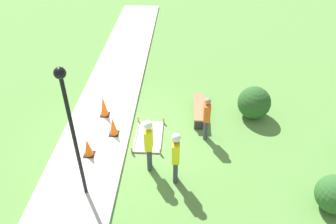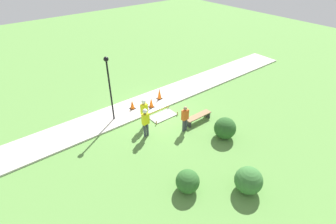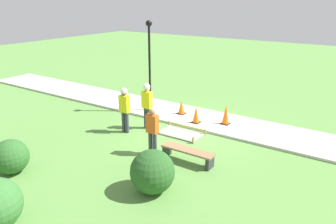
{
  "view_description": "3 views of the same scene",
  "coord_description": "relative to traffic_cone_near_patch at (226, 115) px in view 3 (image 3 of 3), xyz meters",
  "views": [
    {
      "loc": [
        8.58,
        1.83,
        7.54
      ],
      "look_at": [
        -0.56,
        1.34,
        0.84
      ],
      "focal_mm": 35.0,
      "sensor_mm": 36.0,
      "label": 1
    },
    {
      "loc": [
        8.15,
        11.72,
        9.33
      ],
      "look_at": [
        0.04,
        1.49,
        0.82
      ],
      "focal_mm": 28.0,
      "sensor_mm": 36.0,
      "label": 2
    },
    {
      "loc": [
        -6.31,
        10.76,
        5.05
      ],
      "look_at": [
        0.12,
        1.13,
        1.0
      ],
      "focal_mm": 35.0,
      "sensor_mm": 36.0,
      "label": 3
    }
  ],
  "objects": [
    {
      "name": "wet_concrete_patch",
      "position": [
        1.09,
        1.78,
        -0.47
      ],
      "size": [
        1.73,
        1.0,
        0.26
      ],
      "color": "gray",
      "rests_on": "ground_plane"
    },
    {
      "name": "sidewalk",
      "position": [
        1.26,
        -0.1,
        -0.45
      ],
      "size": [
        28.0,
        2.39,
        0.1
      ],
      "color": "#BCB7AD",
      "rests_on": "ground_plane"
    },
    {
      "name": "ground_plane",
      "position": [
        1.26,
        1.1,
        -0.5
      ],
      "size": [
        60.0,
        60.0,
        0.0
      ],
      "primitive_type": "plane",
      "color": "#5B8E42"
    },
    {
      "name": "shrub_rounded_near",
      "position": [
        -0.37,
        5.6,
        0.11
      ],
      "size": [
        1.23,
        1.23,
        1.23
      ],
      "color": "#285623",
      "rests_on": "ground_plane"
    },
    {
      "name": "traffic_cone_far_patch",
      "position": [
        1.09,
        0.55,
        -0.06
      ],
      "size": [
        0.34,
        0.34,
        0.69
      ],
      "color": "black",
      "rests_on": "sidewalk"
    },
    {
      "name": "lamppost_near",
      "position": [
        3.7,
        0.23,
        2.23
      ],
      "size": [
        0.28,
        0.28,
        4.05
      ],
      "color": "black",
      "rests_on": "sidewalk"
    },
    {
      "name": "shrub_rounded_far",
      "position": [
        3.8,
        7.13,
        0.03
      ],
      "size": [
        1.06,
        1.06,
        1.06
      ],
      "color": "#2D6028",
      "rests_on": "ground_plane"
    },
    {
      "name": "park_bench",
      "position": [
        -0.29,
        3.58,
        -0.18
      ],
      "size": [
        1.8,
        0.44,
        0.45
      ],
      "color": "#2D2D33",
      "rests_on": "ground_plane"
    },
    {
      "name": "traffic_cone_near_patch",
      "position": [
        0.0,
        0.0,
        0.0
      ],
      "size": [
        0.34,
        0.34,
        0.81
      ],
      "color": "black",
      "rests_on": "sidewalk"
    },
    {
      "name": "worker_assistant",
      "position": [
        2.56,
        1.96,
        0.63
      ],
      "size": [
        0.4,
        0.27,
        1.87
      ],
      "color": "#383D47",
      "rests_on": "ground_plane"
    },
    {
      "name": "worker_supervisor",
      "position": [
        3.03,
        2.79,
        0.59
      ],
      "size": [
        0.4,
        0.26,
        1.82
      ],
      "color": "#383D47",
      "rests_on": "ground_plane"
    },
    {
      "name": "bystander_in_orange_shirt",
      "position": [
        0.98,
        3.76,
        0.42
      ],
      "size": [
        0.4,
        0.22,
        1.64
      ],
      "color": "#383D47",
      "rests_on": "ground_plane"
    },
    {
      "name": "traffic_cone_sidewalk_edge",
      "position": [
        2.18,
        -0.06,
        -0.09
      ],
      "size": [
        0.34,
        0.34,
        0.64
      ],
      "color": "black",
      "rests_on": "sidewalk"
    }
  ]
}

